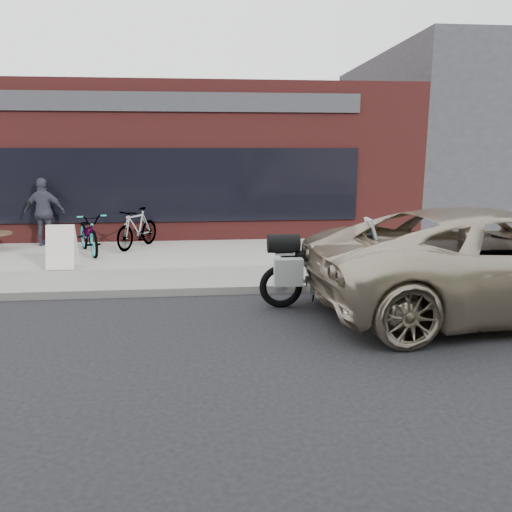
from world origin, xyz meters
The scene contains 10 objects.
ground centered at (0.00, 0.00, 0.00)m, with size 120.00×120.00×0.00m, color black.
near_sidewalk centered at (0.00, 7.00, 0.07)m, with size 44.00×6.00×0.15m, color gray.
storefront centered at (-2.00, 13.98, 2.25)m, with size 14.00×10.07×4.50m.
neighbour_building centered at (10.00, 14.00, 3.00)m, with size 10.00×10.00×6.00m, color #28292D.
motorcycle centered at (0.68, 3.15, 0.66)m, with size 2.42×0.78×1.53m.
minivan centered at (3.50, 2.60, 0.86)m, with size 2.86×6.21×1.73m, color #B4A48C.
bicycle_front centered at (-4.13, 7.43, 0.65)m, with size 0.67×1.91×1.00m, color gray.
bicycle_rear centered at (-3.05, 8.05, 0.67)m, with size 0.49×1.72×1.03m, color gray.
sandwich_sign centered at (-4.35, 5.90, 0.62)m, with size 0.59×0.55×0.94m.
cafe_patron_right centered at (-5.50, 8.60, 1.05)m, with size 1.05×0.44×1.80m, color #333341.
Camera 1 is at (-1.20, -4.95, 2.65)m, focal length 35.00 mm.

